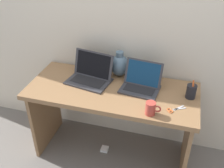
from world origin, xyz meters
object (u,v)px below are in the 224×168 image
object	(u,v)px
laptop_right	(141,82)
pen_cup	(191,91)
green_vase	(120,65)
laptop_left	(91,74)
power_brick	(105,149)
scissors	(173,110)
coffee_mug	(151,108)

from	to	relation	value
laptop_right	pen_cup	size ratio (longest dim) A/B	1.93
green_vase	pen_cup	distance (m)	0.65
green_vase	laptop_left	bearing A→B (deg)	-145.13
laptop_right	power_brick	distance (m)	0.84
power_brick	laptop_right	bearing A→B (deg)	16.57
pen_cup	laptop_left	bearing A→B (deg)	177.70
laptop_right	scissors	xyz separation A→B (m)	(0.28, -0.23, -0.06)
pen_cup	coffee_mug	bearing A→B (deg)	-133.04
coffee_mug	power_brick	size ratio (longest dim) A/B	1.62
coffee_mug	scissors	bearing A→B (deg)	29.95
green_vase	scissors	distance (m)	0.64
pen_cup	scissors	size ratio (longest dim) A/B	1.26
laptop_left	green_vase	size ratio (longest dim) A/B	1.74
laptop_left	scissors	bearing A→B (deg)	-17.78
scissors	pen_cup	bearing A→B (deg)	60.17
laptop_left	scissors	size ratio (longest dim) A/B	2.90
laptop_left	scissors	world-z (taller)	laptop_left
laptop_left	coffee_mug	distance (m)	0.65
coffee_mug	laptop_left	bearing A→B (deg)	150.56
pen_cup	power_brick	xyz separation A→B (m)	(-0.70, -0.06, -0.78)
power_brick	pen_cup	bearing A→B (deg)	5.01
laptop_left	pen_cup	xyz separation A→B (m)	(0.84, -0.03, -0.00)
pen_cup	laptop_right	bearing A→B (deg)	175.90
coffee_mug	power_brick	bearing A→B (deg)	152.16
green_vase	pen_cup	bearing A→B (deg)	-16.43
coffee_mug	laptop_right	bearing A→B (deg)	112.04
laptop_left	green_vase	distance (m)	0.26
scissors	power_brick	xyz separation A→B (m)	(-0.58, 0.14, -0.73)
coffee_mug	power_brick	distance (m)	0.91
laptop_left	pen_cup	size ratio (longest dim) A/B	2.31
laptop_left	pen_cup	world-z (taller)	laptop_left
laptop_left	power_brick	distance (m)	0.80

